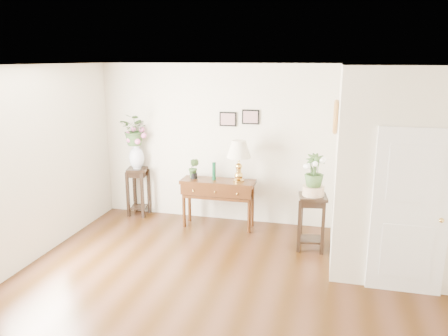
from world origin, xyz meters
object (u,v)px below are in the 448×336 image
(plant_stand_a, at_px, (138,192))
(table_lamp, at_px, (239,161))
(plant_stand_b, at_px, (312,222))
(console_table, at_px, (218,204))

(plant_stand_a, bearing_deg, table_lamp, -6.87)
(plant_stand_b, bearing_deg, console_table, 161.85)
(table_lamp, relative_size, plant_stand_b, 0.83)
(console_table, distance_m, plant_stand_b, 1.71)
(console_table, xyz_separation_m, table_lamp, (0.36, 0.00, 0.77))
(console_table, relative_size, plant_stand_b, 1.47)
(table_lamp, xyz_separation_m, plant_stand_a, (-1.97, 0.24, -0.75))
(plant_stand_a, bearing_deg, plant_stand_b, -13.39)
(console_table, distance_m, plant_stand_a, 1.63)
(table_lamp, xyz_separation_m, plant_stand_b, (1.27, -0.53, -0.77))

